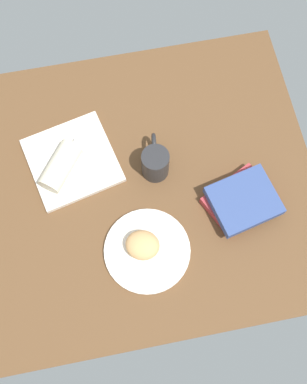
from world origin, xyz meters
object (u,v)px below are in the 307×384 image
at_px(scone_pastry, 143,245).
at_px(breakfast_wrap, 60,166).
at_px(square_plate, 72,160).
at_px(coffee_mug, 155,162).
at_px(round_plate, 147,251).
at_px(book_stack, 242,200).
at_px(sauce_cup, 83,144).

relative_size(scone_pastry, breakfast_wrap, 0.65).
distance_m(square_plate, coffee_mug, 0.25).
bearing_deg(round_plate, square_plate, -61.48).
distance_m(scone_pastry, book_stack, 0.31).
xyz_separation_m(round_plate, square_plate, (0.17, -0.31, 0.00)).
bearing_deg(round_plate, book_stack, -163.36).
relative_size(square_plate, breakfast_wrap, 1.70).
height_order(round_plate, book_stack, book_stack).
bearing_deg(breakfast_wrap, coffee_mug, 27.80).
height_order(round_plate, square_plate, square_plate).
bearing_deg(scone_pastry, coffee_mug, -109.27).
relative_size(round_plate, breakfast_wrap, 1.67).
height_order(breakfast_wrap, book_stack, breakfast_wrap).
bearing_deg(square_plate, round_plate, 118.52).
bearing_deg(book_stack, round_plate, 16.64).
bearing_deg(scone_pastry, square_plate, -62.12).
relative_size(square_plate, sauce_cup, 4.69).
height_order(breakfast_wrap, coffee_mug, coffee_mug).
distance_m(scone_pastry, coffee_mug, 0.24).
relative_size(round_plate, scone_pastry, 2.57).
bearing_deg(book_stack, sauce_cup, -32.04).
distance_m(square_plate, breakfast_wrap, 0.06).
bearing_deg(square_plate, scone_pastry, 117.88).
height_order(square_plate, coffee_mug, coffee_mug).
distance_m(round_plate, sauce_cup, 0.37).
bearing_deg(sauce_cup, scone_pastry, 109.29).
distance_m(book_stack, coffee_mug, 0.27).
bearing_deg(sauce_cup, round_plate, 110.24).
relative_size(sauce_cup, book_stack, 0.23).
relative_size(scone_pastry, book_stack, 0.42).
xyz_separation_m(scone_pastry, square_plate, (0.16, -0.30, -0.03)).
bearing_deg(book_stack, square_plate, -26.02).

